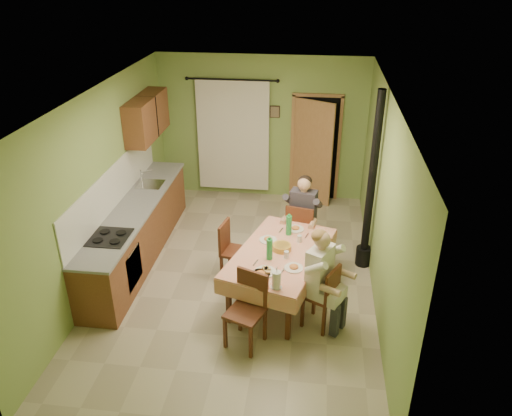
# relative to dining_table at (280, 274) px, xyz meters

# --- Properties ---
(floor) EXTENTS (4.00, 6.00, 0.01)m
(floor) POSITION_rel_dining_table_xyz_m (-0.65, 0.41, -0.38)
(floor) COLOR tan
(floor) RESTS_ON ground
(room_shell) EXTENTS (4.04, 6.04, 2.82)m
(room_shell) POSITION_rel_dining_table_xyz_m (-0.65, 0.41, 1.44)
(room_shell) COLOR #85A454
(room_shell) RESTS_ON ground
(kitchen_run) EXTENTS (0.64, 3.64, 1.56)m
(kitchen_run) POSITION_rel_dining_table_xyz_m (-2.36, 0.81, 0.10)
(kitchen_run) COLOR brown
(kitchen_run) RESTS_ON ground
(upper_cabinets) EXTENTS (0.35, 1.40, 0.70)m
(upper_cabinets) POSITION_rel_dining_table_xyz_m (-2.47, 2.11, 1.57)
(upper_cabinets) COLOR brown
(upper_cabinets) RESTS_ON room_shell
(curtain) EXTENTS (1.70, 0.07, 2.22)m
(curtain) POSITION_rel_dining_table_xyz_m (-1.20, 3.31, 0.88)
(curtain) COLOR black
(curtain) RESTS_ON ground
(doorway) EXTENTS (0.96, 0.42, 2.15)m
(doorway) POSITION_rel_dining_table_xyz_m (0.37, 3.29, 0.67)
(doorway) COLOR black
(doorway) RESTS_ON ground
(dining_table) EXTENTS (1.58, 2.09, 0.76)m
(dining_table) POSITION_rel_dining_table_xyz_m (0.00, 0.00, 0.00)
(dining_table) COLOR #E4947A
(dining_table) RESTS_ON ground
(tableware) EXTENTS (0.66, 1.66, 0.33)m
(tableware) POSITION_rel_dining_table_xyz_m (-0.01, -0.11, 0.45)
(tableware) COLOR white
(tableware) RESTS_ON dining_table
(chair_far) EXTENTS (0.52, 0.52, 1.00)m
(chair_far) POSITION_rel_dining_table_xyz_m (0.25, 1.07, -0.09)
(chair_far) COLOR #532816
(chair_far) RESTS_ON ground
(chair_near) EXTENTS (0.55, 0.55, 0.98)m
(chair_near) POSITION_rel_dining_table_xyz_m (-0.34, -1.01, -0.09)
(chair_near) COLOR #532816
(chair_near) RESTS_ON ground
(chair_right) EXTENTS (0.51, 0.51, 0.93)m
(chair_right) POSITION_rel_dining_table_xyz_m (0.57, -0.55, -0.09)
(chair_right) COLOR #532816
(chair_right) RESTS_ON ground
(chair_left) EXTENTS (0.46, 0.46, 0.94)m
(chair_left) POSITION_rel_dining_table_xyz_m (-0.70, 0.36, -0.09)
(chair_left) COLOR #532816
(chair_left) RESTS_ON ground
(man_far) EXTENTS (0.63, 0.54, 1.39)m
(man_far) POSITION_rel_dining_table_xyz_m (0.26, 1.08, 0.50)
(man_far) COLOR #38333D
(man_far) RESTS_ON chair_far
(man_right) EXTENTS (0.62, 0.65, 1.39)m
(man_right) POSITION_rel_dining_table_xyz_m (0.56, -0.54, 0.50)
(man_right) COLOR silver
(man_right) RESTS_ON chair_right
(stove_flue) EXTENTS (0.24, 0.24, 2.80)m
(stove_flue) POSITION_rel_dining_table_xyz_m (1.25, 1.01, 0.65)
(stove_flue) COLOR black
(stove_flue) RESTS_ON ground
(picture_back) EXTENTS (0.19, 0.03, 0.23)m
(picture_back) POSITION_rel_dining_table_xyz_m (-0.40, 3.38, 1.37)
(picture_back) COLOR black
(picture_back) RESTS_ON room_shell
(picture_right) EXTENTS (0.03, 0.31, 0.21)m
(picture_right) POSITION_rel_dining_table_xyz_m (1.32, 1.61, 1.47)
(picture_right) COLOR brown
(picture_right) RESTS_ON room_shell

